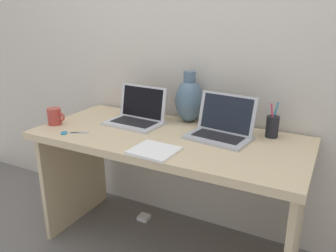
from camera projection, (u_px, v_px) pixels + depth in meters
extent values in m
plane|color=slate|center=(168.00, 247.00, 2.01)|extent=(6.00, 6.00, 0.00)
cube|color=beige|center=(198.00, 37.00, 1.94)|extent=(4.40, 0.04, 2.40)
cube|color=#D1B78C|center=(168.00, 138.00, 1.79)|extent=(1.45, 0.66, 0.04)
cube|color=#D1B78C|center=(76.00, 172.00, 2.20)|extent=(0.03, 0.56, 0.67)
cube|color=#D1B78C|center=(295.00, 232.00, 1.60)|extent=(0.03, 0.56, 0.67)
cube|color=silver|center=(134.00, 123.00, 1.95)|extent=(0.33, 0.24, 0.01)
cube|color=black|center=(134.00, 122.00, 1.94)|extent=(0.26, 0.15, 0.00)
cube|color=silver|center=(143.00, 102.00, 1.98)|extent=(0.32, 0.07, 0.20)
cube|color=black|center=(143.00, 102.00, 1.98)|extent=(0.28, 0.06, 0.18)
cube|color=#B2B2B7|center=(218.00, 138.00, 1.72)|extent=(0.34, 0.26, 0.01)
cube|color=black|center=(218.00, 136.00, 1.72)|extent=(0.27, 0.16, 0.00)
cube|color=#B2B2B7|center=(227.00, 114.00, 1.75)|extent=(0.32, 0.10, 0.20)
cube|color=black|center=(227.00, 114.00, 1.75)|extent=(0.28, 0.09, 0.18)
ellipsoid|color=slate|center=(189.00, 101.00, 1.97)|extent=(0.17, 0.17, 0.25)
cylinder|color=slate|center=(190.00, 76.00, 1.92)|extent=(0.07, 0.07, 0.06)
cube|color=white|center=(154.00, 151.00, 1.56)|extent=(0.22, 0.20, 0.01)
cylinder|color=#B23D33|center=(54.00, 116.00, 1.94)|extent=(0.08, 0.08, 0.10)
torus|color=#B23D33|center=(61.00, 117.00, 1.92)|extent=(0.05, 0.01, 0.05)
cylinder|color=black|center=(272.00, 127.00, 1.73)|extent=(0.07, 0.07, 0.11)
cylinder|color=#338CBF|center=(274.00, 116.00, 1.73)|extent=(0.04, 0.01, 0.15)
cylinder|color=#D83359|center=(272.00, 118.00, 1.71)|extent=(0.03, 0.01, 0.15)
cube|color=#B7B7BC|center=(79.00, 133.00, 1.81)|extent=(0.08, 0.07, 0.00)
cube|color=#B7B7BC|center=(79.00, 133.00, 1.80)|extent=(0.09, 0.06, 0.00)
torus|color=#338CBF|center=(64.00, 133.00, 1.79)|extent=(0.03, 0.03, 0.01)
torus|color=#338CBF|center=(64.00, 133.00, 1.80)|extent=(0.03, 0.04, 0.01)
cube|color=white|center=(144.00, 217.00, 2.27)|extent=(0.07, 0.07, 0.03)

